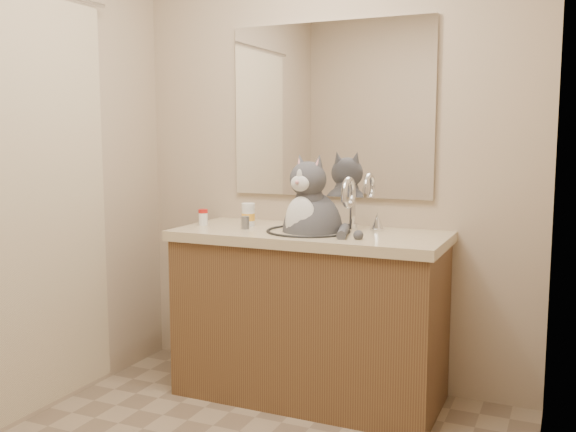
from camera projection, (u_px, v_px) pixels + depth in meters
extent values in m
cube|color=tan|center=(331.00, 158.00, 3.39)|extent=(2.20, 0.01, 2.40)
cube|color=tan|center=(546.00, 179.00, 1.80)|extent=(0.01, 2.50, 2.40)
cube|color=brown|center=(310.00, 319.00, 3.22)|extent=(1.30, 0.55, 0.80)
cube|color=#C1B58A|center=(310.00, 236.00, 3.17)|extent=(1.34, 0.59, 0.05)
torus|color=black|center=(308.00, 231.00, 3.15)|extent=(0.42, 0.42, 0.02)
ellipsoid|color=white|center=(308.00, 247.00, 3.16)|extent=(0.40, 0.40, 0.15)
cylinder|color=silver|center=(353.00, 209.00, 3.22)|extent=(0.03, 0.03, 0.18)
torus|color=silver|center=(349.00, 193.00, 3.15)|extent=(0.03, 0.16, 0.16)
cone|color=silver|center=(377.00, 221.00, 3.18)|extent=(0.06, 0.06, 0.08)
cube|color=white|center=(330.00, 110.00, 3.34)|extent=(1.10, 0.02, 0.90)
cube|color=beige|center=(12.00, 209.00, 2.79)|extent=(0.01, 1.20, 1.90)
ellipsoid|color=#444449|center=(313.00, 232.00, 3.17)|extent=(0.35, 0.37, 0.40)
ellipsoid|color=silver|center=(301.00, 222.00, 3.08)|extent=(0.17, 0.12, 0.25)
ellipsoid|color=#444449|center=(308.00, 179.00, 3.10)|extent=(0.21, 0.19, 0.17)
ellipsoid|color=silver|center=(300.00, 183.00, 3.05)|extent=(0.10, 0.06, 0.08)
sphere|color=#D88C8C|center=(297.00, 182.00, 3.02)|extent=(0.02, 0.02, 0.02)
cone|color=#444449|center=(301.00, 162.00, 3.13)|extent=(0.09, 0.07, 0.09)
cone|color=#444449|center=(319.00, 162.00, 3.07)|extent=(0.09, 0.07, 0.09)
cylinder|color=#444449|center=(343.00, 232.00, 3.03)|extent=(0.11, 0.27, 0.04)
cylinder|color=white|center=(203.00, 219.00, 3.37)|extent=(0.05, 0.05, 0.07)
cylinder|color=red|center=(203.00, 211.00, 3.36)|extent=(0.06, 0.06, 0.02)
cylinder|color=white|center=(248.00, 217.00, 3.34)|extent=(0.09, 0.09, 0.10)
cylinder|color=#F8AA29|center=(248.00, 217.00, 3.34)|extent=(0.09, 0.09, 0.04)
cylinder|color=white|center=(248.00, 206.00, 3.33)|extent=(0.09, 0.09, 0.02)
cylinder|color=slate|center=(245.00, 223.00, 3.23)|extent=(0.05, 0.05, 0.06)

